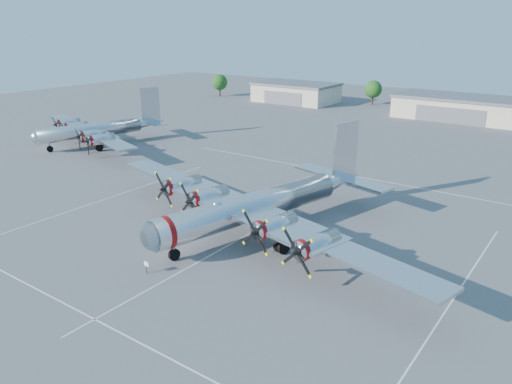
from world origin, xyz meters
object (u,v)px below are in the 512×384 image
Objects in this scene: hangar_west at (296,92)px; hangar_center at (458,107)px; tree_west at (373,89)px; bomber_west at (99,145)px; tree_far_west at (220,82)px; info_placard at (146,265)px; main_bomber_b29 at (261,231)px.

hangar_west and hangar_center have the same top height.
bomber_west is (-22.55, -74.85, -4.22)m from tree_west.
tree_far_west reaches higher than hangar_center.
info_placard is at bearing -91.37° from hangar_center.
hangar_center reaches higher than bomber_west.
tree_far_west reaches higher than hangar_west.
bomber_west reaches higher than info_placard.
tree_west is (45.00, 12.00, 0.00)m from tree_far_west.
bomber_west is (-2.55, -66.82, -2.71)m from hangar_west.
hangar_center is 82.15m from main_bomber_b29.
info_placard is at bearing -15.93° from bomber_west.
main_bomber_b29 is (25.53, -90.14, -4.22)m from tree_west.
hangar_west is 66.92m from bomber_west.
info_placard is (-2.31, -96.37, -1.87)m from hangar_center.
main_bomber_b29 is 14.57m from info_placard.
tree_far_west is 0.14× the size of main_bomber_b29.
tree_west reaches higher than main_bomber_b29.
bomber_west is at bearing 176.34° from main_bomber_b29.
tree_far_west is at bearing -165.07° from tree_west.
hangar_center is 70.13m from tree_far_west.
main_bomber_b29 is at bearing -0.42° from bomber_west.
tree_west is (-25.00, 8.04, 1.51)m from hangar_center.
main_bomber_b29 is at bearing 85.15° from info_placard.
hangar_west is at bearing 9.01° from tree_far_west.
tree_west is 5.53× the size of info_placard.
hangar_center is at bearing 95.04° from info_placard.
hangar_center is at bearing -0.00° from hangar_west.
main_bomber_b29 is (0.53, -82.11, -2.71)m from hangar_center.
info_placard is (-2.84, -14.27, 0.85)m from main_bomber_b29.
tree_west is at bearing 162.18° from hangar_center.
hangar_center is at bearing 71.78° from bomber_west.
hangar_west is 25.36m from tree_far_west.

